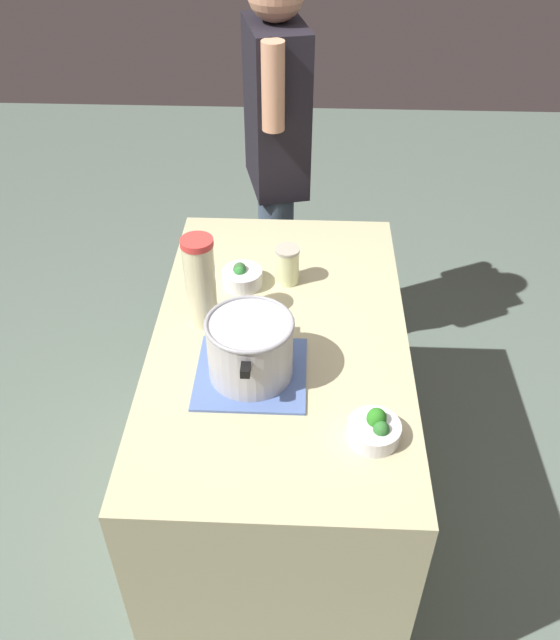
{
  "coord_description": "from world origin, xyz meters",
  "views": [
    {
      "loc": [
        -1.49,
        -0.07,
        2.17
      ],
      "look_at": [
        0.0,
        0.0,
        0.95
      ],
      "focal_mm": 37.18,
      "sensor_mm": 36.0,
      "label": 1
    }
  ],
  "objects_px": {
    "cooking_pot": "(250,347)",
    "broccoli_bowl_center": "(242,277)",
    "person_cook": "(277,171)",
    "lemonade_pitcher": "(200,282)",
    "broccoli_bowl_front": "(375,429)",
    "mason_jar": "(287,265)"
  },
  "relations": [
    {
      "from": "lemonade_pitcher",
      "to": "cooking_pot",
      "type": "bearing_deg",
      "value": -144.57
    },
    {
      "from": "mason_jar",
      "to": "person_cook",
      "type": "xyz_separation_m",
      "value": [
        0.68,
        0.07,
        -0.01
      ]
    },
    {
      "from": "broccoli_bowl_front",
      "to": "person_cook",
      "type": "bearing_deg",
      "value": 12.98
    },
    {
      "from": "cooking_pot",
      "to": "person_cook",
      "type": "xyz_separation_m",
      "value": [
        1.12,
        -0.02,
        -0.05
      ]
    },
    {
      "from": "cooking_pot",
      "to": "broccoli_bowl_center",
      "type": "distance_m",
      "value": 0.43
    },
    {
      "from": "broccoli_bowl_center",
      "to": "cooking_pot",
      "type": "bearing_deg",
      "value": -171.6
    },
    {
      "from": "person_cook",
      "to": "lemonade_pitcher",
      "type": "bearing_deg",
      "value": 168.79
    },
    {
      "from": "broccoli_bowl_front",
      "to": "lemonade_pitcher",
      "type": "bearing_deg",
      "value": 48.0
    },
    {
      "from": "broccoli_bowl_center",
      "to": "person_cook",
      "type": "bearing_deg",
      "value": -6.3
    },
    {
      "from": "lemonade_pitcher",
      "to": "mason_jar",
      "type": "height_order",
      "value": "lemonade_pitcher"
    },
    {
      "from": "broccoli_bowl_front",
      "to": "broccoli_bowl_center",
      "type": "height_order",
      "value": "broccoli_bowl_front"
    },
    {
      "from": "person_cook",
      "to": "mason_jar",
      "type": "bearing_deg",
      "value": -174.36
    },
    {
      "from": "cooking_pot",
      "to": "lemonade_pitcher",
      "type": "height_order",
      "value": "lemonade_pitcher"
    },
    {
      "from": "cooking_pot",
      "to": "broccoli_bowl_front",
      "type": "distance_m",
      "value": 0.39
    },
    {
      "from": "mason_jar",
      "to": "broccoli_bowl_front",
      "type": "height_order",
      "value": "mason_jar"
    },
    {
      "from": "lemonade_pitcher",
      "to": "person_cook",
      "type": "relative_size",
      "value": 0.17
    },
    {
      "from": "broccoli_bowl_center",
      "to": "person_cook",
      "type": "relative_size",
      "value": 0.08
    },
    {
      "from": "cooking_pot",
      "to": "mason_jar",
      "type": "distance_m",
      "value": 0.45
    },
    {
      "from": "broccoli_bowl_center",
      "to": "person_cook",
      "type": "distance_m",
      "value": 0.71
    },
    {
      "from": "mason_jar",
      "to": "broccoli_bowl_front",
      "type": "distance_m",
      "value": 0.69
    },
    {
      "from": "broccoli_bowl_front",
      "to": "broccoli_bowl_center",
      "type": "distance_m",
      "value": 0.74
    },
    {
      "from": "broccoli_bowl_center",
      "to": "person_cook",
      "type": "height_order",
      "value": "person_cook"
    }
  ]
}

